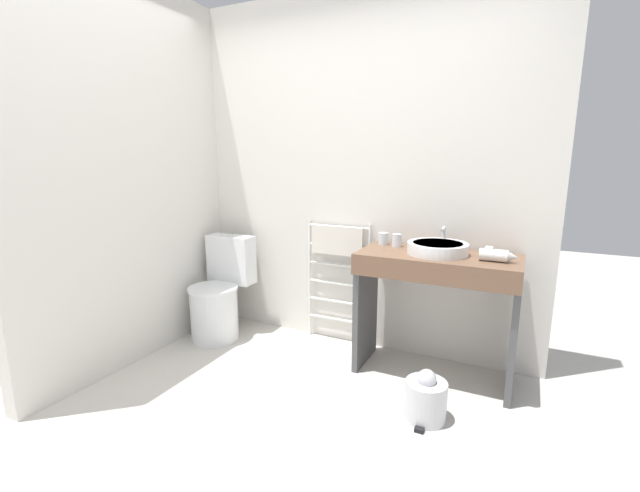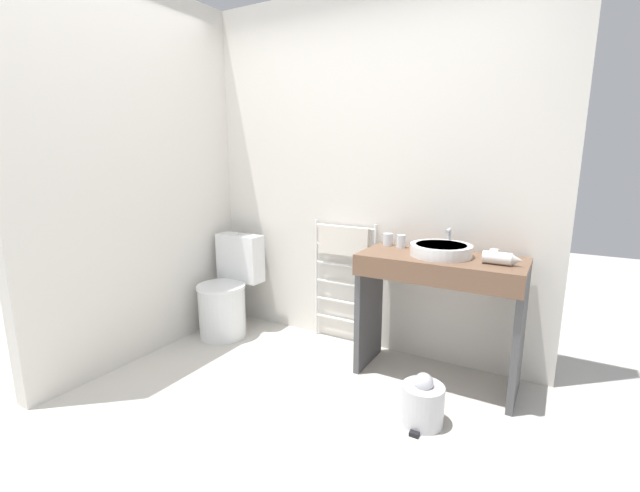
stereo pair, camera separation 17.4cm
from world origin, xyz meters
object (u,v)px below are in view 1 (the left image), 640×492
object	(u,v)px
toilet	(219,297)
cup_near_wall	(383,239)
trash_bin	(426,399)
hair_dryer	(496,255)
towel_radiator	(338,256)
cup_near_edge	(397,240)
sink_basin	(438,248)

from	to	relation	value
toilet	cup_near_wall	size ratio (longest dim) A/B	9.75
trash_bin	hair_dryer	bearing A→B (deg)	60.76
cup_near_wall	hair_dryer	xyz separation A→B (m)	(0.75, -0.17, -0.01)
towel_radiator	hair_dryer	world-z (taller)	towel_radiator
trash_bin	cup_near_edge	bearing A→B (deg)	120.84
sink_basin	hair_dryer	distance (m)	0.35
sink_basin	cup_near_wall	xyz separation A→B (m)	(-0.40, 0.13, 0.00)
cup_near_edge	cup_near_wall	bearing A→B (deg)	165.58
toilet	trash_bin	bearing A→B (deg)	-13.11
towel_radiator	hair_dryer	size ratio (longest dim) A/B	4.52
toilet	hair_dryer	xyz separation A→B (m)	(2.04, 0.07, 0.55)
towel_radiator	sink_basin	world-z (taller)	towel_radiator
towel_radiator	sink_basin	bearing A→B (deg)	-15.24
cup_near_wall	hair_dryer	size ratio (longest dim) A/B	0.40
toilet	sink_basin	size ratio (longest dim) A/B	2.15
towel_radiator	sink_basin	size ratio (longest dim) A/B	2.53
sink_basin	hair_dryer	world-z (taller)	hair_dryer
sink_basin	hair_dryer	size ratio (longest dim) A/B	1.79
towel_radiator	cup_near_wall	distance (m)	0.43
sink_basin	cup_near_edge	bearing A→B (deg)	160.27
hair_dryer	cup_near_wall	bearing A→B (deg)	167.08
sink_basin	trash_bin	size ratio (longest dim) A/B	1.27
toilet	cup_near_edge	world-z (taller)	cup_near_edge
toilet	cup_near_edge	size ratio (longest dim) A/B	9.34
toilet	towel_radiator	bearing A→B (deg)	19.75
cup_near_edge	trash_bin	size ratio (longest dim) A/B	0.29
cup_near_edge	hair_dryer	bearing A→B (deg)	-12.67
cup_near_edge	hair_dryer	distance (m)	0.66
toilet	cup_near_wall	distance (m)	1.42
towel_radiator	cup_near_edge	xyz separation A→B (m)	(0.49, -0.11, 0.19)
cup_near_wall	cup_near_edge	size ratio (longest dim) A/B	0.96
toilet	trash_bin	distance (m)	1.83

